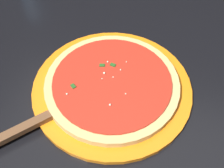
{
  "coord_description": "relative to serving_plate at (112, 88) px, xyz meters",
  "views": [
    {
      "loc": [
        0.06,
        -0.42,
        1.28
      ],
      "look_at": [
        -0.04,
        -0.05,
        0.79
      ],
      "focal_mm": 45.81,
      "sensor_mm": 36.0,
      "label": 1
    }
  ],
  "objects": [
    {
      "name": "pizza",
      "position": [
        -0.0,
        0.0,
        0.02
      ],
      "size": [
        0.29,
        0.29,
        0.02
      ],
      "color": "#DBB26B",
      "rests_on": "serving_plate"
    },
    {
      "name": "restaurant_table",
      "position": [
        0.04,
        0.05,
        -0.15
      ],
      "size": [
        0.98,
        0.91,
        0.77
      ],
      "color": "black",
      "rests_on": "ground_plane"
    },
    {
      "name": "serving_plate",
      "position": [
        0.0,
        0.0,
        0.0
      ],
      "size": [
        0.35,
        0.35,
        0.01
      ],
      "primitive_type": "cylinder",
      "color": "orange",
      "rests_on": "restaurant_table"
    },
    {
      "name": "pizza_server",
      "position": [
        -0.11,
        -0.12,
        0.01
      ],
      "size": [
        0.18,
        0.19,
        0.01
      ],
      "color": "silver",
      "rests_on": "serving_plate"
    }
  ]
}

